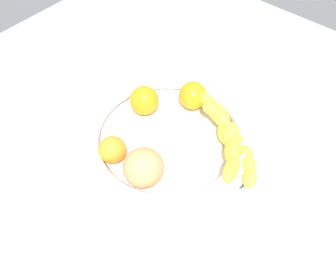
% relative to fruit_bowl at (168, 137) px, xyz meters
% --- Properties ---
extents(kitchen_counter, '(1.20, 1.20, 0.03)m').
position_rel_fruit_bowl_xyz_m(kitchen_counter, '(0.00, 0.00, -0.05)').
color(kitchen_counter, '#999E99').
rests_on(kitchen_counter, ground).
extents(fruit_bowl, '(0.34, 0.34, 0.06)m').
position_rel_fruit_bowl_xyz_m(fruit_bowl, '(0.00, 0.00, 0.00)').
color(fruit_bowl, white).
rests_on(fruit_bowl, kitchen_counter).
extents(banana_draped_left, '(0.16, 0.20, 0.05)m').
position_rel_fruit_bowl_xyz_m(banana_draped_left, '(-0.07, 0.08, 0.02)').
color(banana_draped_left, yellow).
rests_on(banana_draped_left, fruit_bowl).
extents(banana_draped_right, '(0.12, 0.18, 0.05)m').
position_rel_fruit_bowl_xyz_m(banana_draped_right, '(-0.06, 0.11, 0.02)').
color(banana_draped_right, yellow).
rests_on(banana_draped_right, fruit_bowl).
extents(orange_front, '(0.06, 0.06, 0.06)m').
position_rel_fruit_bowl_xyz_m(orange_front, '(-0.11, -0.02, 0.02)').
color(orange_front, orange).
rests_on(orange_front, fruit_bowl).
extents(orange_mid_left, '(0.06, 0.06, 0.06)m').
position_rel_fruit_bowl_xyz_m(orange_mid_left, '(-0.03, -0.09, 0.02)').
color(orange_mid_left, orange).
rests_on(orange_mid_left, fruit_bowl).
extents(orange_mid_right, '(0.05, 0.05, 0.05)m').
position_rel_fruit_bowl_xyz_m(orange_mid_right, '(0.10, -0.05, 0.02)').
color(orange_mid_right, orange).
rests_on(orange_mid_right, fruit_bowl).
extents(peach_blush, '(0.07, 0.07, 0.07)m').
position_rel_fruit_bowl_xyz_m(peach_blush, '(0.10, 0.03, 0.03)').
color(peach_blush, '#EC9D5F').
rests_on(peach_blush, fruit_bowl).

